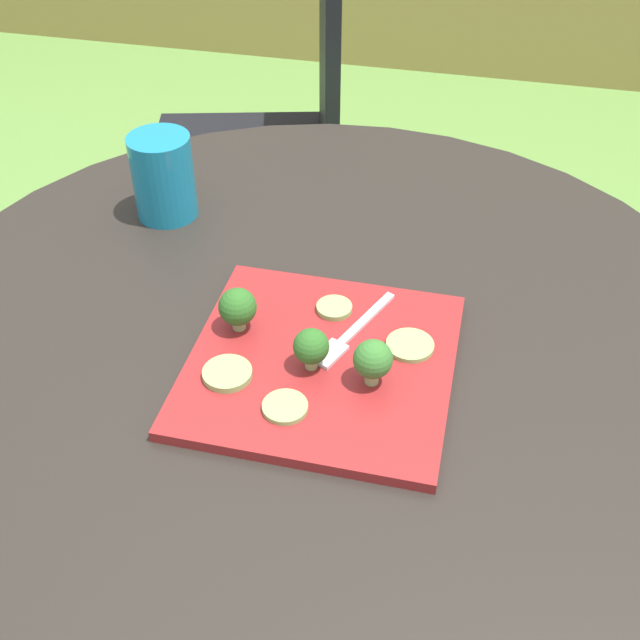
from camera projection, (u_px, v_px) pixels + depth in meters
The scene contains 13 objects.
ground_plane at pixel (319, 629), 1.43m from camera, with size 12.00×12.00×0.00m, color #669342.
patio_table at pixel (319, 441), 1.10m from camera, with size 1.06×1.06×0.73m.
patio_chair at pixel (281, 124), 1.81m from camera, with size 0.54×0.54×0.90m.
salad_plate at pixel (321, 363), 0.90m from camera, with size 0.30×0.30×0.01m, color maroon.
drinking_glass at pixel (164, 181), 1.11m from camera, with size 0.09×0.09×0.12m.
fork at pixel (349, 335), 0.92m from camera, with size 0.07×0.15×0.00m.
broccoli_floret_0 at pixel (373, 360), 0.84m from camera, with size 0.04×0.04×0.06m.
broccoli_floret_1 at pixel (238, 307), 0.91m from camera, with size 0.04×0.04×0.05m.
broccoli_floret_2 at pixel (311, 347), 0.86m from camera, with size 0.04×0.04×0.05m.
cucumber_slice_0 at pixel (227, 373), 0.87m from camera, with size 0.06×0.06×0.01m, color #8EB766.
cucumber_slice_1 at pixel (282, 406), 0.83m from camera, with size 0.05×0.05×0.01m, color #8EB766.
cucumber_slice_2 at pixel (334, 308), 0.96m from camera, with size 0.04×0.04×0.01m, color #8EB766.
cucumber_slice_3 at pixel (410, 345), 0.90m from camera, with size 0.06×0.06×0.01m, color #8EB766.
Camera 1 is at (0.17, -0.70, 1.36)m, focal length 44.27 mm.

